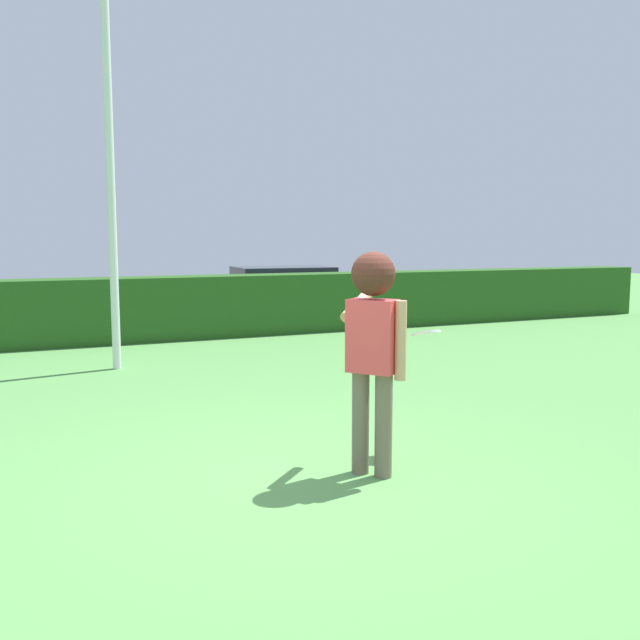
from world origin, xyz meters
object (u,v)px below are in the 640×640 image
object	(u,v)px
frisbee	(426,334)
lamppost	(108,93)
person	(373,333)
parked_car_red	(283,291)

from	to	relation	value
frisbee	lamppost	world-z (taller)	lamppost
frisbee	lamppost	xyz separation A→B (m)	(-1.96, 5.15, 2.87)
person	lamppost	bearing A→B (deg)	102.24
lamppost	parked_car_red	bearing A→B (deg)	46.69
frisbee	lamppost	size ratio (longest dim) A/B	0.04
person	parked_car_red	bearing A→B (deg)	72.32
frisbee	parked_car_red	size ratio (longest dim) A/B	0.06
frisbee	parked_car_red	distance (m)	10.23
lamppost	parked_car_red	world-z (taller)	lamppost
person	lamppost	size ratio (longest dim) A/B	0.25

